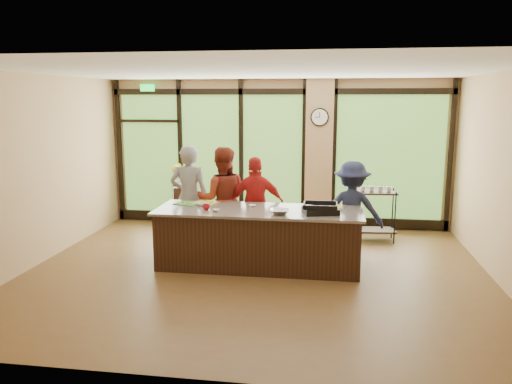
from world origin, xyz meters
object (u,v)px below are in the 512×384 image
(roasting_pan, at_px, (320,211))
(flower_stand, at_px, (183,205))
(bar_cart, at_px, (375,208))
(cook_left, at_px, (189,197))
(cook_right, at_px, (352,210))
(island_base, at_px, (259,239))

(roasting_pan, height_order, flower_stand, roasting_pan)
(flower_stand, height_order, bar_cart, bar_cart)
(cook_left, distance_m, flower_stand, 1.84)
(cook_right, bearing_deg, cook_left, 2.90)
(island_base, distance_m, bar_cart, 2.63)
(cook_right, bearing_deg, bar_cart, -109.11)
(roasting_pan, xyz_separation_m, flower_stand, (-2.91, 2.59, -0.56))
(roasting_pan, distance_m, flower_stand, 3.94)
(island_base, distance_m, roasting_pan, 1.09)
(island_base, height_order, cook_left, cook_left)
(island_base, height_order, bar_cart, bar_cart)
(flower_stand, bearing_deg, island_base, -71.98)
(flower_stand, xyz_separation_m, bar_cart, (3.89, -0.67, 0.21))
(flower_stand, relative_size, bar_cart, 0.79)
(roasting_pan, relative_size, flower_stand, 0.62)
(cook_left, height_order, roasting_pan, cook_left)
(cook_right, xyz_separation_m, roasting_pan, (-0.50, -0.84, 0.16))
(island_base, bearing_deg, bar_cart, 42.79)
(bar_cart, bearing_deg, island_base, -142.55)
(island_base, relative_size, bar_cart, 3.02)
(cook_left, bearing_deg, island_base, 146.31)
(flower_stand, bearing_deg, roasting_pan, -62.29)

